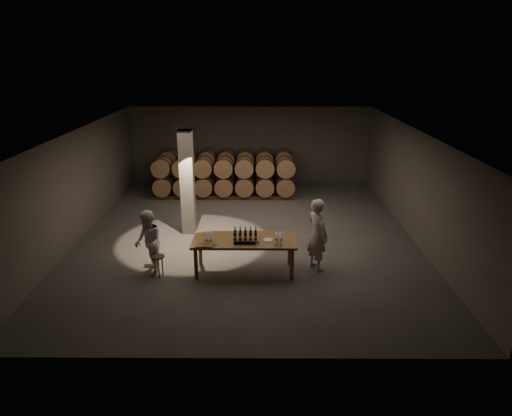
{
  "coord_description": "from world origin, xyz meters",
  "views": [
    {
      "loc": [
        0.36,
        -13.06,
        5.4
      ],
      "look_at": [
        0.28,
        -0.68,
        1.1
      ],
      "focal_mm": 32.0,
      "sensor_mm": 36.0,
      "label": 1
    }
  ],
  "objects_px": {
    "bottle_cluster": "(245,235)",
    "stool": "(158,260)",
    "tasting_table": "(244,243)",
    "plate": "(268,240)",
    "person_man": "(317,235)",
    "person_woman": "(148,242)",
    "notebook_near": "(208,246)"
  },
  "relations": [
    {
      "from": "notebook_near",
      "to": "bottle_cluster",
      "type": "bearing_deg",
      "value": 41.6
    },
    {
      "from": "notebook_near",
      "to": "person_woman",
      "type": "xyz_separation_m",
      "value": [
        -1.56,
        0.4,
        -0.09
      ]
    },
    {
      "from": "tasting_table",
      "to": "notebook_near",
      "type": "xyz_separation_m",
      "value": [
        -0.85,
        -0.45,
        0.12
      ]
    },
    {
      "from": "bottle_cluster",
      "to": "plate",
      "type": "relative_size",
      "value": 2.39
    },
    {
      "from": "person_woman",
      "to": "tasting_table",
      "type": "bearing_deg",
      "value": 64.84
    },
    {
      "from": "tasting_table",
      "to": "stool",
      "type": "height_order",
      "value": "tasting_table"
    },
    {
      "from": "bottle_cluster",
      "to": "stool",
      "type": "distance_m",
      "value": 2.27
    },
    {
      "from": "bottle_cluster",
      "to": "person_man",
      "type": "bearing_deg",
      "value": 5.29
    },
    {
      "from": "bottle_cluster",
      "to": "notebook_near",
      "type": "xyz_separation_m",
      "value": [
        -0.88,
        -0.47,
        -0.09
      ]
    },
    {
      "from": "notebook_near",
      "to": "person_man",
      "type": "relative_size",
      "value": 0.12
    },
    {
      "from": "bottle_cluster",
      "to": "notebook_near",
      "type": "height_order",
      "value": "bottle_cluster"
    },
    {
      "from": "tasting_table",
      "to": "stool",
      "type": "distance_m",
      "value": 2.19
    },
    {
      "from": "person_man",
      "to": "plate",
      "type": "bearing_deg",
      "value": 70.85
    },
    {
      "from": "person_man",
      "to": "person_woman",
      "type": "bearing_deg",
      "value": 62.9
    },
    {
      "from": "bottle_cluster",
      "to": "stool",
      "type": "bearing_deg",
      "value": -172.94
    },
    {
      "from": "plate",
      "to": "notebook_near",
      "type": "relative_size",
      "value": 1.11
    },
    {
      "from": "tasting_table",
      "to": "person_man",
      "type": "distance_m",
      "value": 1.88
    },
    {
      "from": "person_man",
      "to": "tasting_table",
      "type": "bearing_deg",
      "value": 65.6
    },
    {
      "from": "notebook_near",
      "to": "stool",
      "type": "distance_m",
      "value": 1.39
    },
    {
      "from": "bottle_cluster",
      "to": "stool",
      "type": "height_order",
      "value": "bottle_cluster"
    },
    {
      "from": "tasting_table",
      "to": "notebook_near",
      "type": "bearing_deg",
      "value": -152.2
    },
    {
      "from": "tasting_table",
      "to": "person_woman",
      "type": "relative_size",
      "value": 1.57
    },
    {
      "from": "tasting_table",
      "to": "plate",
      "type": "height_order",
      "value": "plate"
    },
    {
      "from": "stool",
      "to": "person_woman",
      "type": "height_order",
      "value": "person_woman"
    },
    {
      "from": "stool",
      "to": "person_man",
      "type": "xyz_separation_m",
      "value": [
        4.01,
        0.44,
        0.5
      ]
    },
    {
      "from": "plate",
      "to": "notebook_near",
      "type": "xyz_separation_m",
      "value": [
        -1.45,
        -0.39,
        0.01
      ]
    },
    {
      "from": "stool",
      "to": "person_man",
      "type": "relative_size",
      "value": 0.29
    },
    {
      "from": "tasting_table",
      "to": "person_woman",
      "type": "distance_m",
      "value": 2.42
    },
    {
      "from": "bottle_cluster",
      "to": "plate",
      "type": "height_order",
      "value": "bottle_cluster"
    },
    {
      "from": "tasting_table",
      "to": "person_woman",
      "type": "height_order",
      "value": "person_woman"
    },
    {
      "from": "notebook_near",
      "to": "tasting_table",
      "type": "bearing_deg",
      "value": 41.19
    },
    {
      "from": "plate",
      "to": "person_man",
      "type": "bearing_deg",
      "value": 11.15
    }
  ]
}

